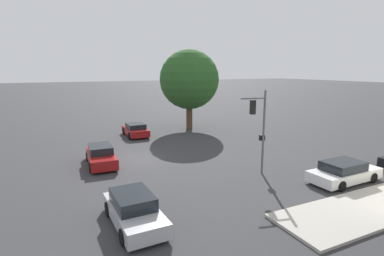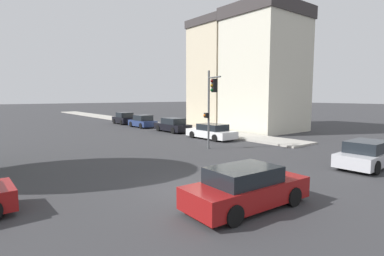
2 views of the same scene
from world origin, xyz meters
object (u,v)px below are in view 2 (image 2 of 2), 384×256
Objects in this scene: crossing_car_0 at (367,155)px; crossing_car_1 at (246,188)px; traffic_signal at (211,99)px; parked_car_2 at (143,122)px; parked_car_0 at (211,132)px; parked_car_1 at (173,125)px; parked_car_3 at (124,119)px.

crossing_car_1 is (-9.31, 0.09, 0.00)m from crossing_car_0.
traffic_signal is 1.40× the size of parked_car_2.
traffic_signal is at bearing 135.88° from parked_car_0.
parked_car_3 is at bearing 0.51° from parked_car_1.
parked_car_3 is at bearing -86.04° from traffic_signal.
parked_car_0 is 1.05× the size of parked_car_1.
crossing_car_0 is at bearing 122.11° from traffic_signal.
parked_car_2 is at bearing -1.78° from parked_car_0.
parked_car_1 is 5.99m from parked_car_2.
parked_car_2 reaches higher than parked_car_1.
crossing_car_1 is 0.96× the size of parked_car_0.
crossing_car_1 is 1.17× the size of parked_car_3.
parked_car_0 is 1.21× the size of parked_car_2.
parked_car_2 is at bearing -179.70° from parked_car_3.
parked_car_3 reaches higher than parked_car_1.
parked_car_3 is (0.79, 30.46, 0.05)m from crossing_car_0.
crossing_car_0 is 30.47m from parked_car_3.
parked_car_2 is (9.94, 25.06, 0.01)m from crossing_car_1.
crossing_car_1 is at bearing 177.74° from crossing_car_0.
parked_car_2 is at bearing -88.66° from traffic_signal.
parked_car_1 is at bearing -96.61° from traffic_signal.
parked_car_3 reaches higher than parked_car_0.
parked_car_1 is (0.27, 6.34, 0.05)m from parked_car_0.
crossing_car_0 is (2.96, -8.99, -2.83)m from traffic_signal.
traffic_signal reaches higher than parked_car_2.
crossing_car_0 is at bearing 175.94° from parked_car_0.
crossing_car_1 is 26.96m from parked_car_2.
parked_car_1 reaches higher than crossing_car_0.
parked_car_3 is at bearing -2.22° from parked_car_2.
parked_car_2 is (0.06, 12.32, 0.06)m from parked_car_0.
parked_car_1 reaches higher than parked_car_0.
traffic_signal is 21.97m from parked_car_3.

